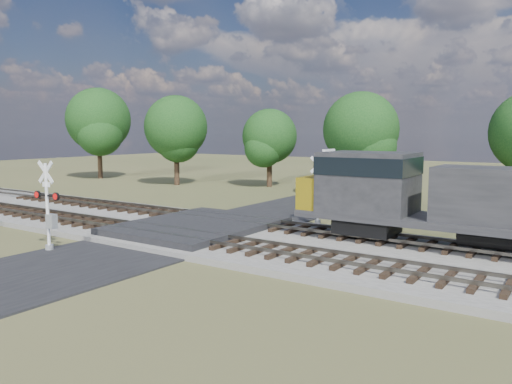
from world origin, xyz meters
The scene contains 10 objects.
ground centered at (0.00, 0.00, 0.00)m, with size 160.00×160.00×0.00m, color #444A27.
ballast_bed centered at (10.00, 0.50, 0.15)m, with size 140.00×10.00×0.30m, color gray.
road centered at (0.00, 0.00, 0.04)m, with size 7.00×60.00×0.08m, color black.
crossing_panel centered at (0.00, 0.50, 0.32)m, with size 7.00×9.00×0.62m, color #262628.
track_near centered at (3.12, -2.00, 0.41)m, with size 140.00×2.60×0.33m.
track_far centered at (3.12, 3.00, 0.41)m, with size 140.00×2.60×0.33m.
crossing_signal_near centered at (-3.02, -6.69, 1.80)m, with size 1.74×0.38×4.32m.
crossing_signal_far centered at (4.34, 6.51, 1.75)m, with size 1.68×0.45×4.21m.
equipment_shed centered at (6.51, 11.97, 1.39)m, with size 5.28×5.28×2.75m.
treeline centered at (5.24, 20.56, 6.42)m, with size 82.55×10.29×11.41m.
Camera 1 is at (18.02, -20.51, 5.64)m, focal length 35.00 mm.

